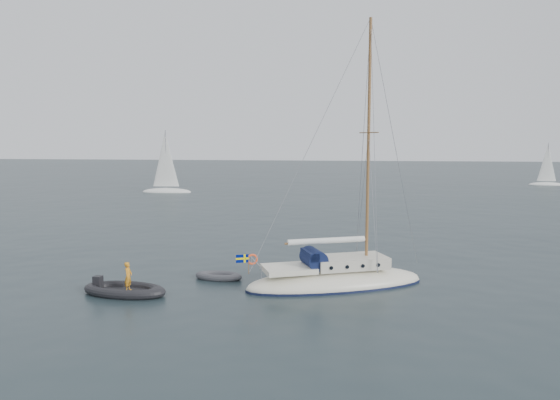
# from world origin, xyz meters

# --- Properties ---
(ground) EXTENTS (300.00, 300.00, 0.00)m
(ground) POSITION_xyz_m (0.00, 0.00, 0.00)
(ground) COLOR black
(ground) RESTS_ON ground
(sailboat) EXTENTS (9.74, 2.92, 13.87)m
(sailboat) POSITION_xyz_m (3.09, -1.56, 1.05)
(sailboat) COLOR silver
(sailboat) RESTS_ON ground
(dinghy) EXTENTS (2.57, 1.16, 0.37)m
(dinghy) POSITION_xyz_m (-3.10, -0.93, 0.16)
(dinghy) COLOR #46464B
(dinghy) RESTS_ON ground
(rib) EXTENTS (4.20, 1.91, 1.61)m
(rib) POSITION_xyz_m (-6.91, -4.28, 0.25)
(rib) COLOR black
(rib) RESTS_ON ground
(distant_yacht_b) EXTENTS (5.33, 2.84, 7.07)m
(distant_yacht_b) POSITION_xyz_m (34.68, 61.61, 3.02)
(distant_yacht_b) COLOR white
(distant_yacht_b) RESTS_ON ground
(distant_yacht_c) EXTENTS (6.77, 3.61, 8.97)m
(distant_yacht_c) POSITION_xyz_m (-20.99, 43.12, 3.83)
(distant_yacht_c) COLOR white
(distant_yacht_c) RESTS_ON ground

